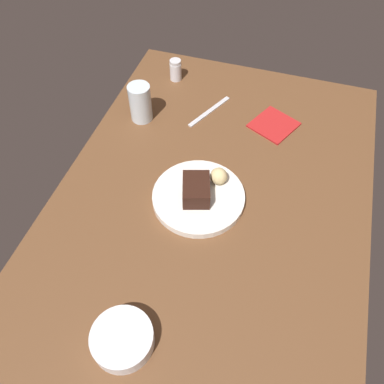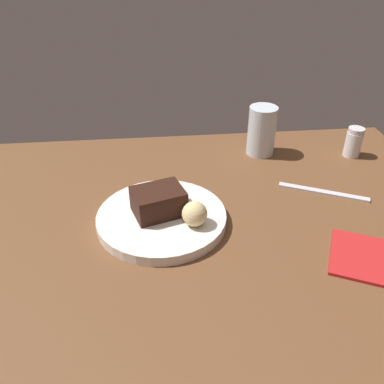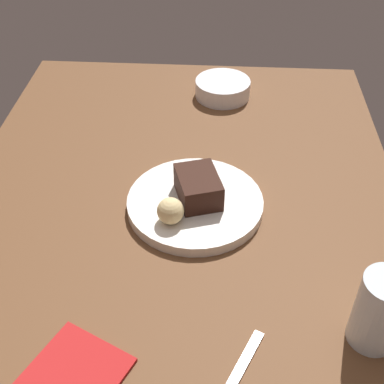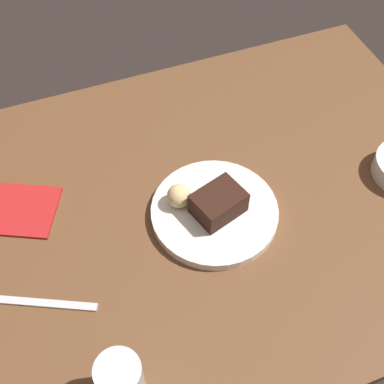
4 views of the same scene
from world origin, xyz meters
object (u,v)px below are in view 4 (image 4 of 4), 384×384
water_glass (122,383)px  bread_roll (179,196)px  butter_knife (44,303)px  dessert_plate (214,212)px  folded_napkin (24,210)px  chocolate_cake_slice (218,203)px

water_glass → bread_roll: bearing=-123.2°
water_glass → butter_knife: (9.10, -19.93, -5.85)cm
dessert_plate → folded_napkin: 37.86cm
water_glass → folded_napkin: size_ratio=0.95×
dessert_plate → chocolate_cake_slice: chocolate_cake_slice is taller
bread_roll → butter_knife: (29.17, 10.68, -4.16)cm
chocolate_cake_slice → bread_roll: 7.78cm
butter_knife → bread_roll: bearing=-134.2°
dessert_plate → chocolate_cake_slice: size_ratio=2.65×
dessert_plate → bread_roll: 7.86cm
water_glass → folded_napkin: water_glass is taller
butter_knife → water_glass: bearing=140.2°
bread_roll → butter_knife: bearing=20.1°
bread_roll → water_glass: water_glass is taller
chocolate_cake_slice → water_glass: (26.47, 26.21, 1.50)cm
dessert_plate → butter_knife: size_ratio=1.31×
chocolate_cake_slice → water_glass: 37.29cm
chocolate_cake_slice → folded_napkin: size_ratio=0.74×
bread_roll → water_glass: bearing=56.8°
dessert_plate → water_glass: (26.03, 26.75, 5.06)cm
bread_roll → folded_napkin: bread_roll is taller
water_glass → butter_knife: water_glass is taller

